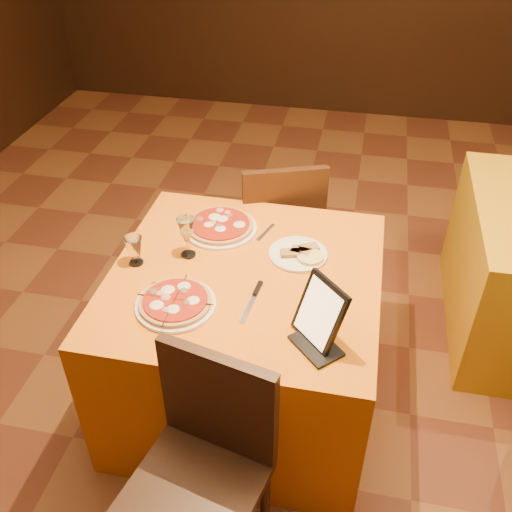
% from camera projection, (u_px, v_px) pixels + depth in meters
% --- Properties ---
extents(floor, '(6.00, 7.00, 0.01)m').
position_uv_depth(floor, '(330.00, 402.00, 2.75)').
color(floor, '#5E2D19').
rests_on(floor, ground).
extents(main_table, '(1.10, 1.10, 0.75)m').
position_uv_depth(main_table, '(246.00, 338.00, 2.56)').
color(main_table, orange).
rests_on(main_table, floor).
extents(chair_main_near, '(0.47, 0.47, 0.91)m').
position_uv_depth(chair_main_near, '(194.00, 489.00, 1.89)').
color(chair_main_near, black).
rests_on(chair_main_near, floor).
extents(chair_main_far, '(0.48, 0.48, 0.91)m').
position_uv_depth(chair_main_far, '(277.00, 227.00, 3.13)').
color(chair_main_far, black).
rests_on(chair_main_far, floor).
extents(pizza_near, '(0.31, 0.31, 0.03)m').
position_uv_depth(pizza_near, '(176.00, 303.00, 2.16)').
color(pizza_near, white).
rests_on(pizza_near, main_table).
extents(pizza_far, '(0.33, 0.33, 0.03)m').
position_uv_depth(pizza_far, '(220.00, 227.00, 2.58)').
color(pizza_far, white).
rests_on(pizza_far, main_table).
extents(cutlet_dish, '(0.25, 0.25, 0.03)m').
position_uv_depth(cutlet_dish, '(298.00, 253.00, 2.42)').
color(cutlet_dish, white).
rests_on(cutlet_dish, main_table).
extents(wine_glass, '(0.07, 0.07, 0.19)m').
position_uv_depth(wine_glass, '(187.00, 237.00, 2.37)').
color(wine_glass, '#E9DD84').
rests_on(wine_glass, main_table).
extents(water_glass, '(0.08, 0.08, 0.13)m').
position_uv_depth(water_glass, '(135.00, 251.00, 2.35)').
color(water_glass, white).
rests_on(water_glass, main_table).
extents(tablet, '(0.21, 0.21, 0.24)m').
position_uv_depth(tablet, '(320.00, 312.00, 1.97)').
color(tablet, black).
rests_on(tablet, main_table).
extents(knife, '(0.04, 0.23, 0.01)m').
position_uv_depth(knife, '(251.00, 303.00, 2.18)').
color(knife, '#B2B0B7').
rests_on(knife, main_table).
extents(fork_near, '(0.04, 0.15, 0.01)m').
position_uv_depth(fork_near, '(146.00, 294.00, 2.22)').
color(fork_near, '#BDBBC2').
rests_on(fork_near, main_table).
extents(fork_far, '(0.06, 0.15, 0.01)m').
position_uv_depth(fork_far, '(266.00, 232.00, 2.56)').
color(fork_far, '#A4A4AA').
rests_on(fork_far, main_table).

